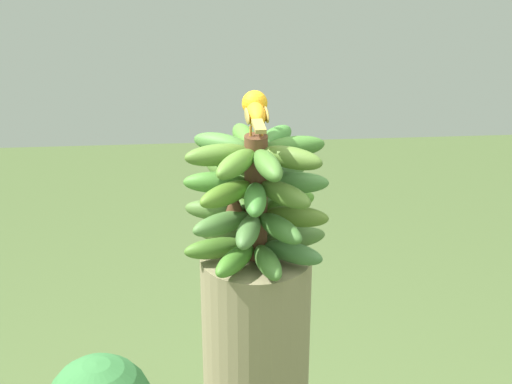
% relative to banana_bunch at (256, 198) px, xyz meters
% --- Properties ---
extents(banana_bunch, '(0.31, 0.31, 0.27)m').
position_rel_banana_bunch_xyz_m(banana_bunch, '(0.00, 0.00, 0.00)').
color(banana_bunch, brown).
rests_on(banana_bunch, banana_tree).
extents(perched_bird, '(0.19, 0.05, 0.08)m').
position_rel_banana_bunch_xyz_m(perched_bird, '(0.01, -0.00, 0.18)').
color(perched_bird, '#C68933').
rests_on(perched_bird, banana_bunch).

